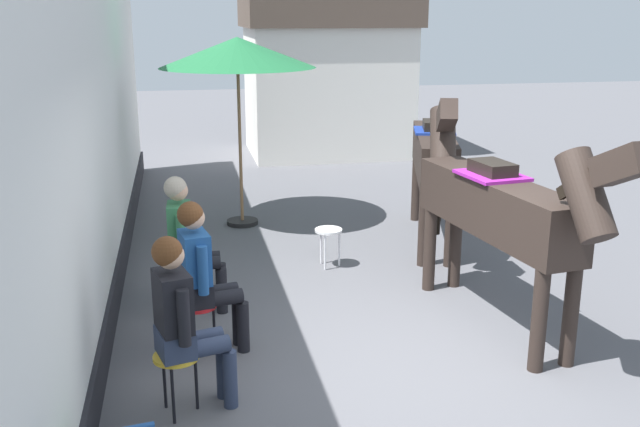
# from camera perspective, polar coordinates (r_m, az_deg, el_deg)

# --- Properties ---
(ground_plane) EXTENTS (40.00, 40.00, 0.00)m
(ground_plane) POSITION_cam_1_polar(r_m,az_deg,el_deg) (8.92, 0.28, -3.29)
(ground_plane) COLOR #56565B
(pub_facade_wall) EXTENTS (0.34, 14.00, 3.40)m
(pub_facade_wall) POSITION_cam_1_polar(r_m,az_deg,el_deg) (6.96, -18.17, 3.59)
(pub_facade_wall) COLOR white
(pub_facade_wall) RESTS_ON ground_plane
(distant_cottage) EXTENTS (3.40, 2.60, 3.50)m
(distant_cottage) POSITION_cam_1_polar(r_m,az_deg,el_deg) (15.18, 0.55, 11.52)
(distant_cottage) COLOR silver
(distant_cottage) RESTS_ON ground_plane
(seated_visitor_near) EXTENTS (0.61, 0.48, 1.39)m
(seated_visitor_near) POSITION_cam_1_polar(r_m,az_deg,el_deg) (5.37, -10.81, -7.95)
(seated_visitor_near) COLOR gold
(seated_visitor_near) RESTS_ON ground_plane
(seated_visitor_middle) EXTENTS (0.61, 0.48, 1.39)m
(seated_visitor_middle) POSITION_cam_1_polar(r_m,az_deg,el_deg) (6.24, -9.24, -4.46)
(seated_visitor_middle) COLOR red
(seated_visitor_middle) RESTS_ON ground_plane
(seated_visitor_far) EXTENTS (0.61, 0.49, 1.39)m
(seated_visitor_far) POSITION_cam_1_polar(r_m,az_deg,el_deg) (7.15, -10.48, -1.88)
(seated_visitor_far) COLOR #194C99
(seated_visitor_far) RESTS_ON ground_plane
(saddled_horse_near) EXTENTS (0.74, 2.99, 2.06)m
(saddled_horse_near) POSITION_cam_1_polar(r_m,az_deg,el_deg) (6.77, 14.34, 0.25)
(saddled_horse_near) COLOR #2D231E
(saddled_horse_near) RESTS_ON ground_plane
(saddled_horse_far) EXTENTS (1.10, 2.92, 2.06)m
(saddled_horse_far) POSITION_cam_1_polar(r_m,az_deg,el_deg) (9.18, 9.05, 4.54)
(saddled_horse_far) COLOR #2D231E
(saddled_horse_far) RESTS_ON ground_plane
(cafe_parasol) EXTENTS (2.10, 2.10, 2.58)m
(cafe_parasol) POSITION_cam_1_polar(r_m,az_deg,el_deg) (9.86, -6.55, 12.45)
(cafe_parasol) COLOR black
(cafe_parasol) RESTS_ON ground_plane
(spare_stool_white) EXTENTS (0.32, 0.32, 0.46)m
(spare_stool_white) POSITION_cam_1_polar(r_m,az_deg,el_deg) (8.41, 0.68, -1.63)
(spare_stool_white) COLOR white
(spare_stool_white) RESTS_ON ground_plane
(satchel_bag) EXTENTS (0.30, 0.26, 0.20)m
(satchel_bag) POSITION_cam_1_polar(r_m,az_deg,el_deg) (8.02, -9.53, -4.99)
(satchel_bag) COLOR brown
(satchel_bag) RESTS_ON ground_plane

